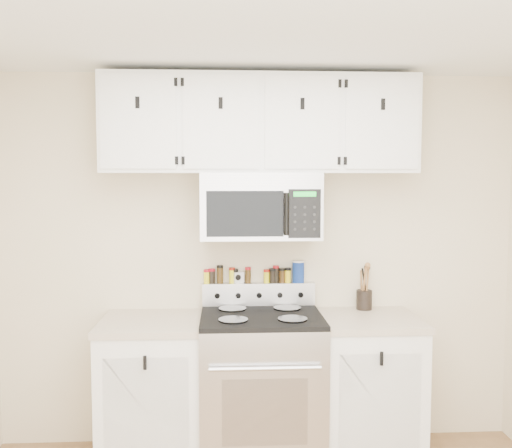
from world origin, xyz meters
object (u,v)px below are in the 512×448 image
at_px(range, 261,386).
at_px(utensil_crock, 364,298).
at_px(salt_canister, 298,272).
at_px(microwave, 260,206).

height_order(range, utensil_crock, utensil_crock).
relative_size(range, utensil_crock, 3.59).
bearing_deg(utensil_crock, salt_canister, 173.56).
distance_m(microwave, utensil_crock, 0.96).
bearing_deg(range, utensil_crock, 18.03).
bearing_deg(microwave, salt_canister, 30.02).
height_order(microwave, salt_canister, microwave).
bearing_deg(utensil_crock, microwave, -171.59).
relative_size(range, microwave, 1.45).
relative_size(microwave, salt_canister, 5.07).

